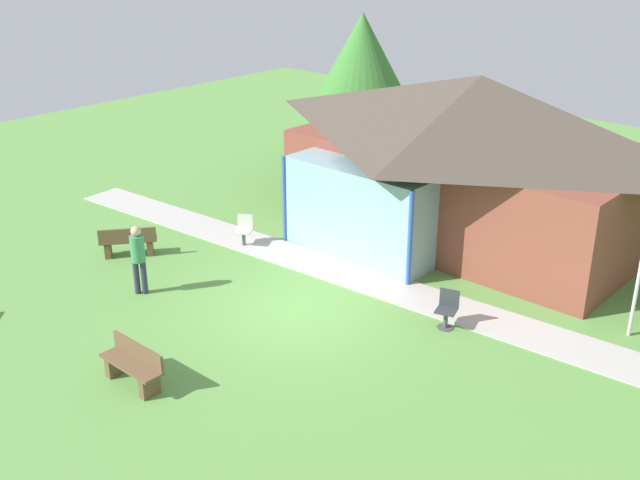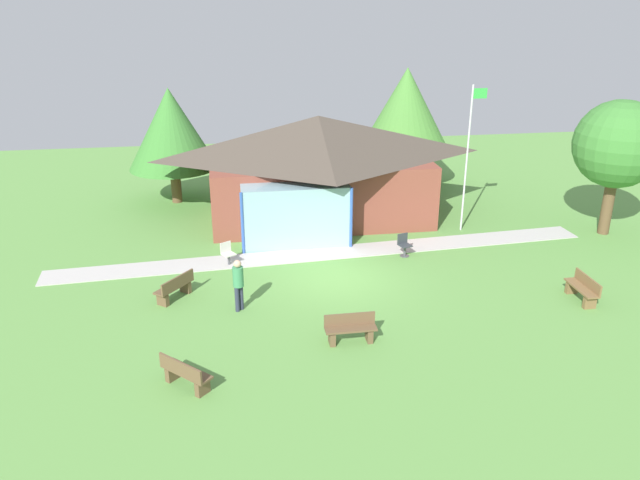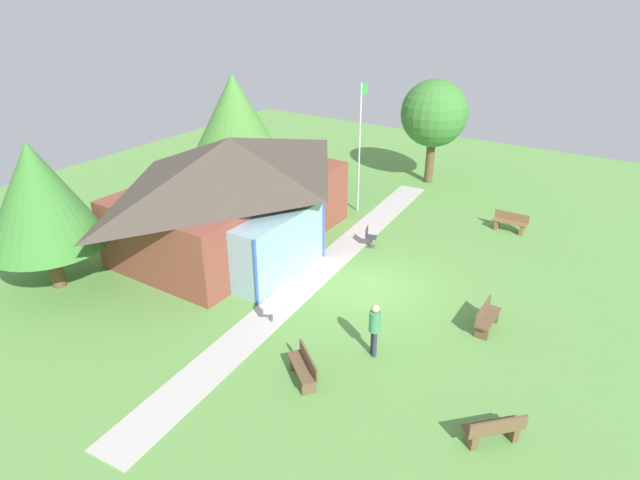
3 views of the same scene
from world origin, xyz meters
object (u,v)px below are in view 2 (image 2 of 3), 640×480
(pavilion, at_px, (317,166))
(tree_behind_pavilion_right, at_px, (406,109))
(patio_chair_west, at_px, (228,254))
(flagpole, at_px, (468,153))
(patio_chair_lawn_spare, at_px, (404,245))
(bench_lawn_far_right, at_px, (583,289))
(bench_front_center, at_px, (350,329))
(visitor_strolling_lawn, at_px, (238,281))
(tree_east_hedge, at_px, (618,145))
(bench_front_left, at_px, (185,374))
(tree_behind_pavilion_left, at_px, (171,129))
(bench_mid_left, at_px, (175,288))

(pavilion, distance_m, tree_behind_pavilion_right, 6.92)
(patio_chair_west, height_order, tree_behind_pavilion_right, tree_behind_pavilion_right)
(flagpole, height_order, patio_chair_lawn_spare, flagpole)
(flagpole, distance_m, bench_lawn_far_right, 7.64)
(bench_front_center, xyz_separation_m, tree_behind_pavilion_right, (5.80, 15.25, 3.52))
(visitor_strolling_lawn, xyz_separation_m, tree_behind_pavilion_right, (8.92, 12.84, 2.90))
(bench_lawn_far_right, bearing_deg, tree_behind_pavilion_right, 9.05)
(pavilion, bearing_deg, flagpole, -24.18)
(tree_behind_pavilion_right, height_order, tree_east_hedge, tree_behind_pavilion_right)
(bench_front_left, xyz_separation_m, tree_behind_pavilion_right, (10.41, 16.86, 3.52))
(bench_lawn_far_right, bearing_deg, tree_behind_pavilion_left, 47.48)
(flagpole, bearing_deg, tree_behind_pavilion_right, 95.53)
(visitor_strolling_lawn, height_order, tree_east_hedge, tree_east_hedge)
(visitor_strolling_lawn, distance_m, tree_behind_pavilion_left, 12.15)
(pavilion, distance_m, bench_lawn_far_right, 12.20)
(bench_mid_left, height_order, patio_chair_west, patio_chair_west)
(tree_behind_pavilion_left, bearing_deg, patio_chair_west, -73.63)
(flagpole, bearing_deg, pavilion, 155.82)
(pavilion, xyz_separation_m, flagpole, (5.83, -2.62, 0.99))
(bench_mid_left, distance_m, patio_chair_west, 3.11)
(patio_chair_west, xyz_separation_m, tree_behind_pavilion_right, (9.23, 9.16, 3.51))
(bench_front_left, relative_size, visitor_strolling_lawn, 0.79)
(pavilion, distance_m, bench_mid_left, 9.62)
(flagpole, xyz_separation_m, patio_chair_lawn_spare, (-3.20, -2.34, -2.92))
(patio_chair_lawn_spare, relative_size, tree_behind_pavilion_left, 0.16)
(bench_lawn_far_right, xyz_separation_m, visitor_strolling_lawn, (-11.17, 0.99, 0.62))
(patio_chair_west, height_order, visitor_strolling_lawn, visitor_strolling_lawn)
(patio_chair_west, xyz_separation_m, patio_chair_lawn_spare, (6.71, -0.13, 0.00))
(patio_chair_lawn_spare, xyz_separation_m, tree_behind_pavilion_right, (2.53, 9.30, 3.51))
(bench_front_center, distance_m, tree_behind_pavilion_right, 16.69)
(bench_mid_left, bearing_deg, bench_front_center, -85.94)
(tree_east_hedge, bearing_deg, flagpole, 167.67)
(bench_lawn_far_right, relative_size, tree_behind_pavilion_right, 0.25)
(bench_front_left, relative_size, tree_behind_pavilion_right, 0.23)
(tree_behind_pavilion_right, bearing_deg, tree_behind_pavilion_left, -173.84)
(flagpole, relative_size, tree_behind_pavilion_left, 1.12)
(bench_front_left, relative_size, tree_behind_pavilion_left, 0.25)
(bench_front_center, xyz_separation_m, visitor_strolling_lawn, (-3.12, 2.41, 0.62))
(visitor_strolling_lawn, bearing_deg, patio_chair_lawn_spare, -13.54)
(flagpole, distance_m, tree_east_hedge, 5.91)
(pavilion, xyz_separation_m, visitor_strolling_lawn, (-3.76, -8.50, -1.33))
(patio_chair_west, relative_size, visitor_strolling_lawn, 0.49)
(tree_behind_pavilion_left, bearing_deg, bench_mid_left, -86.89)
(pavilion, relative_size, visitor_strolling_lawn, 5.98)
(visitor_strolling_lawn, distance_m, tree_behind_pavilion_right, 15.90)
(bench_lawn_far_right, height_order, tree_behind_pavilion_right, tree_behind_pavilion_right)
(tree_east_hedge, bearing_deg, bench_lawn_far_right, -126.74)
(flagpole, bearing_deg, visitor_strolling_lawn, -148.49)
(flagpole, xyz_separation_m, visitor_strolling_lawn, (-9.60, -5.88, -2.32))
(pavilion, relative_size, tree_east_hedge, 1.87)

